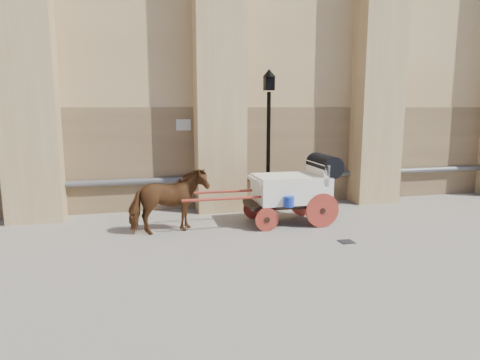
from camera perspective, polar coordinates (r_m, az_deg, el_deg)
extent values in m
plane|color=gray|center=(9.64, 7.54, -8.53)|extent=(90.00, 90.00, 0.00)
cube|color=olive|center=(13.85, 9.16, 3.33)|extent=(44.00, 0.35, 3.00)
cylinder|color=#59595B|center=(13.68, 9.53, 0.71)|extent=(42.00, 0.18, 0.18)
cube|color=beige|center=(12.58, -7.55, 7.31)|extent=(0.42, 0.04, 0.32)
imported|color=brown|center=(10.38, -9.50, -2.83)|extent=(1.97, 1.19, 1.55)
cube|color=black|center=(11.23, 6.27, -3.07)|extent=(2.15, 0.99, 0.12)
cube|color=white|center=(11.18, 6.78, -1.09)|extent=(1.86, 1.23, 0.68)
cube|color=white|center=(11.39, 10.26, 1.00)|extent=(0.15, 1.22, 0.53)
cube|color=white|center=(10.88, 2.71, -0.03)|extent=(0.35, 1.07, 0.10)
cylinder|color=black|center=(11.44, 11.19, 1.99)|extent=(0.55, 1.22, 0.54)
cylinder|color=#A02F22|center=(10.97, 10.92, -4.00)|extent=(0.88, 0.06, 0.88)
cylinder|color=#A02F22|center=(12.05, 8.57, -2.71)|extent=(0.88, 0.06, 0.88)
cylinder|color=#A02F22|center=(10.51, 3.59, -5.28)|extent=(0.58, 0.06, 0.58)
cylinder|color=#A02F22|center=(11.63, 1.85, -3.80)|extent=(0.58, 0.06, 0.58)
cylinder|color=#A02F22|center=(10.32, -1.30, -2.48)|extent=(2.33, 0.08, 0.07)
cylinder|color=#A02F22|center=(11.16, -2.25, -1.56)|extent=(2.33, 0.08, 0.07)
cylinder|color=#1834AC|center=(10.50, 6.54, -2.88)|extent=(0.25, 0.25, 0.25)
cylinder|color=black|center=(12.53, 3.79, 3.78)|extent=(0.11, 0.11, 3.44)
cone|color=black|center=(12.78, 3.72, -3.13)|extent=(0.34, 0.34, 0.34)
cube|color=black|center=(12.48, 3.89, 12.75)|extent=(0.27, 0.27, 0.40)
cone|color=black|center=(12.50, 3.91, 14.06)|extent=(0.38, 0.38, 0.23)
cube|color=black|center=(10.03, 14.01, -7.99)|extent=(0.32, 0.32, 0.01)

